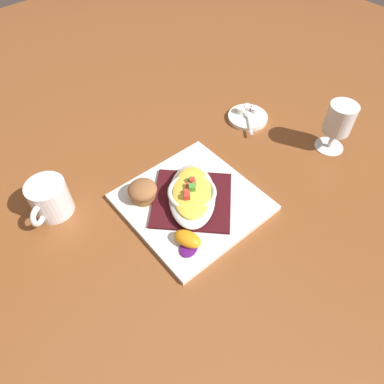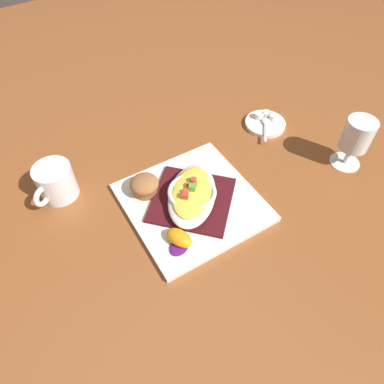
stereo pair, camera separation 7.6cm
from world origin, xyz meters
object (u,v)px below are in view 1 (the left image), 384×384
Objects in this scene: spoon at (248,116)px; orange_garnish at (188,240)px; muffin at (143,191)px; stemmed_glass at (339,121)px; creamer_cup_0 at (255,110)px; square_plate at (192,202)px; creamer_saucer at (248,117)px; gratin_dish at (192,194)px; creamer_cup_2 at (241,110)px; coffee_mug at (50,200)px; creamer_cup_1 at (247,108)px.

orange_garnish is at bearing -154.77° from spoon.
stemmed_glass reaches higher than muffin.
square_plate is at bearing -161.44° from creamer_cup_0.
stemmed_glass reaches higher than creamer_saucer.
orange_garnish is 0.47m from creamer_cup_0.
square_plate is 0.11m from muffin.
gratin_dish reaches higher than spoon.
muffin is at bearing -175.16° from creamer_cup_0.
muffin is 0.40m from creamer_saucer.
muffin reaches higher than creamer_cup_2.
creamer_cup_0 is at bearing 18.55° from gratin_dish.
muffin is at bearing -34.80° from coffee_mug.
stemmed_glass is at bearing -14.70° from gratin_dish.
orange_garnish is at bearing -155.83° from creamer_cup_0.
coffee_mug is 0.56m from creamer_cup_2.
creamer_cup_2 is (0.00, 0.03, 0.00)m from spoon.
orange_garnish is 0.56× the size of stemmed_glass.
spoon is at bearing -92.55° from creamer_cup_2.
stemmed_glass is 5.41× the size of creamer_cup_0.
creamer_saucer is at bearing 25.64° from orange_garnish.
muffin is at bearing -171.04° from creamer_cup_2.
creamer_cup_1 is at bearing 112.37° from creamer_cup_0.
coffee_mug is at bearing 140.73° from gratin_dish.
gratin_dish reaches higher than creamer_cup_2.
creamer_saucer is at bearing -7.77° from coffee_mug.
creamer_cup_1 reaches higher than square_plate.
gratin_dish is 1.57× the size of stemmed_glass.
creamer_cup_0 is at bearing 8.85° from spoon.
square_plate is 1.37× the size of gratin_dish.
muffin reaches higher than spoon.
coffee_mug is at bearing 145.20° from muffin.
spoon is at bearing -131.85° from creamer_cup_1.
gratin_dish is 0.34m from creamer_saucer.
stemmed_glass is at bearing -21.48° from muffin.
spoon is 0.03m from creamer_cup_1.
creamer_cup_0 is at bearing 101.75° from stemmed_glass.
creamer_cup_0 is (0.43, 0.19, -0.00)m from orange_garnish.
square_plate is at bearing 42.84° from orange_garnish.
creamer_cup_1 is (0.34, 0.14, -0.02)m from gratin_dish.
spoon is 3.56× the size of creamer_cup_1.
stemmed_glass is at bearing -77.31° from creamer_cup_1.
creamer_cup_2 is at bearing 8.96° from muffin.
stemmed_glass is 0.24m from spoon.
creamer_cup_1 reaches higher than creamer_saucer.
creamer_cup_2 is at bearing 106.94° from stemmed_glass.
coffee_mug is (-0.16, 0.11, 0.00)m from muffin.
stemmed_glass reaches higher than creamer_cup_1.
creamer_cup_1 reaches higher than spoon.
coffee_mug is 0.56m from spoon.
creamer_cup_0 reaches higher than creamer_saucer.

